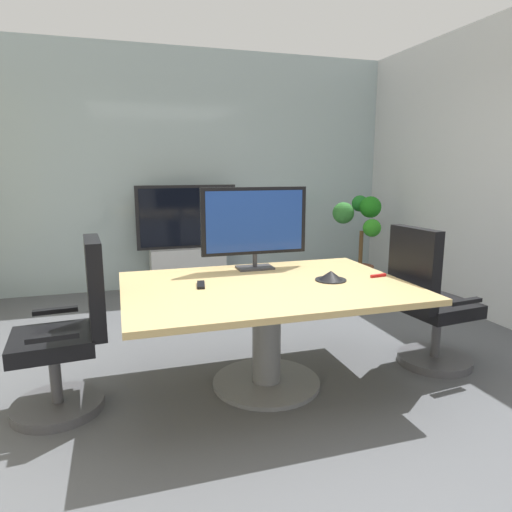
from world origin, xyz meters
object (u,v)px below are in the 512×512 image
object	(u,v)px
office_chair_left	(69,340)
conference_phone	(331,276)
potted_plant	(360,238)
conference_table	(267,308)
wall_display_unit	(188,256)
remote_control	(201,285)
office_chair_right	(429,309)
tv_monitor	(255,223)

from	to	relation	value
office_chair_left	conference_phone	world-z (taller)	office_chair_left
office_chair_left	potted_plant	world-z (taller)	potted_plant
conference_table	wall_display_unit	xyz separation A→B (m)	(-0.15, 2.64, -0.12)
office_chair_left	remote_control	world-z (taller)	office_chair_left
office_chair_left	office_chair_right	size ratio (longest dim) A/B	1.00
office_chair_left	office_chair_right	bearing A→B (deg)	82.40
office_chair_left	wall_display_unit	distance (m)	2.81
conference_phone	remote_control	bearing A→B (deg)	172.73
office_chair_right	wall_display_unit	size ratio (longest dim) A/B	0.83
office_chair_right	potted_plant	size ratio (longest dim) A/B	0.93
office_chair_left	conference_phone	xyz separation A→B (m)	(1.75, -0.09, 0.31)
conference_table	office_chair_left	distance (m)	1.29
office_chair_left	conference_phone	bearing A→B (deg)	82.27
office_chair_right	office_chair_left	bearing A→B (deg)	81.20
office_chair_left	remote_control	bearing A→B (deg)	86.89
office_chair_right	tv_monitor	xyz separation A→B (m)	(-1.22, 0.57, 0.64)
wall_display_unit	conference_phone	bearing A→B (deg)	-77.07
office_chair_right	conference_phone	xyz separation A→B (m)	(-0.81, 0.04, 0.31)
potted_plant	conference_phone	distance (m)	2.59
potted_plant	conference_phone	world-z (taller)	potted_plant
conference_table	potted_plant	distance (m)	2.85
conference_table	conference_phone	world-z (taller)	conference_phone
office_chair_left	office_chair_right	world-z (taller)	same
office_chair_left	remote_control	size ratio (longest dim) A/B	6.41
conference_table	conference_phone	xyz separation A→B (m)	(0.47, -0.03, 0.20)
office_chair_left	wall_display_unit	size ratio (longest dim) A/B	0.83
potted_plant	remote_control	bearing A→B (deg)	-139.49
office_chair_left	tv_monitor	world-z (taller)	tv_monitor
tv_monitor	office_chair_right	bearing A→B (deg)	-24.98
potted_plant	office_chair_left	bearing A→B (deg)	-147.49
tv_monitor	wall_display_unit	bearing A→B (deg)	95.64
conference_table	tv_monitor	distance (m)	0.73
conference_phone	office_chair_right	bearing A→B (deg)	-2.58
office_chair_right	conference_table	bearing A→B (deg)	81.09
conference_table	remote_control	size ratio (longest dim) A/B	11.30
office_chair_right	conference_phone	distance (m)	0.87
tv_monitor	potted_plant	size ratio (longest dim) A/B	0.72
office_chair_left	wall_display_unit	bearing A→B (deg)	151.48
office_chair_left	office_chair_right	xyz separation A→B (m)	(2.56, -0.13, 0.00)
wall_display_unit	tv_monitor	bearing A→B (deg)	-84.36
wall_display_unit	conference_phone	xyz separation A→B (m)	(0.61, -2.67, 0.32)
office_chair_left	tv_monitor	size ratio (longest dim) A/B	1.30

